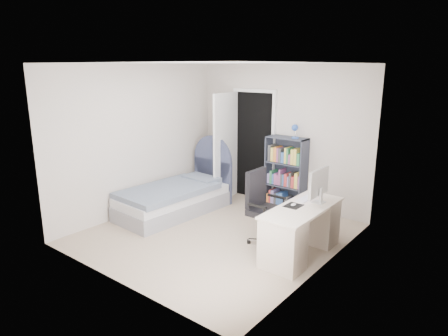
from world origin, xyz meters
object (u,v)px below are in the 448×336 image
Objects in this scene: floor_lamp at (224,170)px; bookcase at (286,176)px; desk at (302,228)px; bed at (177,196)px; office_chair at (263,204)px; nightstand at (214,178)px.

bookcase is at bearing 6.44° from floor_lamp.
bed is at bearing 177.06° from desk.
bed is 1.35× the size of bookcase.
floor_lamp is at bearing 142.59° from office_chair.
floor_lamp reaches higher than office_chair.
nightstand is 0.37× the size of bookcase.
nightstand is 1.45m from bookcase.
bookcase is 1.84m from desk.
nightstand is 0.45× the size of floor_lamp.
desk is at bearing -25.22° from nightstand.
bed is at bearing 175.93° from office_chair.
desk is (2.49, -1.17, 0.01)m from nightstand.
nightstand is (-0.03, 1.04, 0.09)m from bed.
bed is at bearing -88.40° from nightstand.
floor_lamp is 1.18× the size of office_chair.
office_chair is (1.84, -0.13, 0.30)m from bed.
bed is 1.05m from nightstand.
nightstand is at bearing 154.78° from desk.
office_chair is at bearing -32.19° from nightstand.
bookcase is (1.37, 1.34, 0.31)m from bed.
office_chair reaches higher than nightstand.
bookcase reaches higher than floor_lamp.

